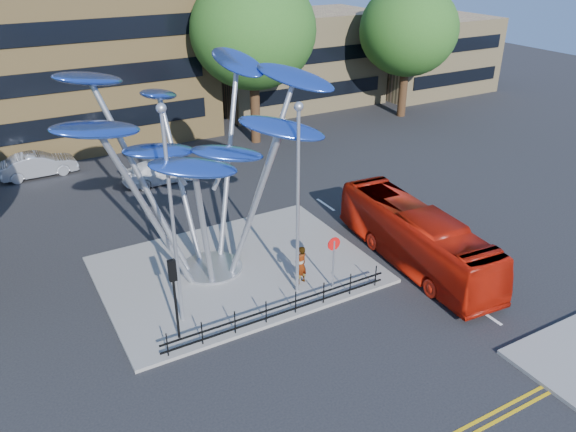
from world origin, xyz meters
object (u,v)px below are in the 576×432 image
tree_right (253,31)px  street_lamp_left (171,202)px  traffic_light_island (174,283)px  parked_car_mid (38,165)px  street_lamp_right (298,186)px  red_bus (416,237)px  no_entry_sign_island (334,254)px  leaf_sculpture (199,127)px  tree_far (408,30)px  pedestrian (301,265)px  parked_car_right (161,171)px

tree_right → street_lamp_left: size_ratio=1.38×
tree_right → traffic_light_island: 24.06m
tree_right → parked_car_mid: (-15.22, 0.78, -7.26)m
street_lamp_right → traffic_light_island: (-5.50, -0.50, -2.48)m
tree_right → red_bus: (-1.40, -19.46, -6.66)m
no_entry_sign_island → leaf_sculpture: bearing=134.3°
red_bus → tree_far: bearing=56.0°
tree_right → no_entry_sign_island: (-6.00, -19.48, -6.22)m
red_bus → parked_car_mid: (-13.82, 20.24, -0.61)m
leaf_sculpture → pedestrian: (3.03, -3.18, -5.82)m
red_bus → pedestrian: (-5.64, 0.96, -0.33)m
leaf_sculpture → parked_car_mid: (-5.15, 16.09, -6.10)m
pedestrian → parked_car_right: (-1.60, 14.50, -0.35)m
tree_right → pedestrian: tree_right is taller
parked_car_right → street_lamp_right: bearing=-177.6°
traffic_light_island → parked_car_mid: traffic_light_island is taller
tree_far → parked_car_right: (-22.63, -4.00, -6.41)m
leaf_sculpture → traffic_light_island: leaf_sculpture is taller
tree_right → traffic_light_island: size_ratio=3.54×
traffic_light_island → red_bus: bearing=0.2°
leaf_sculpture → parked_car_right: bearing=82.8°
leaf_sculpture → tree_far: bearing=32.5°
parked_car_right → tree_right: bearing=-67.1°
street_lamp_left → red_bus: 11.83m
street_lamp_right → traffic_light_island: street_lamp_right is taller
red_bus → tree_right: bearing=90.2°
street_lamp_left → no_entry_sign_island: street_lamp_left is taller
street_lamp_right → no_entry_sign_island: (1.50, -0.48, -3.28)m
tree_far → pedestrian: size_ratio=5.98×
traffic_light_island → parked_car_right: 16.22m
street_lamp_left → red_bus: street_lamp_left is taller
tree_right → leaf_sculpture: size_ratio=0.95×
parked_car_right → pedestrian: bearing=-175.6°
traffic_light_island → parked_car_mid: bearing=96.3°
leaf_sculpture → no_entry_sign_island: (4.07, -4.16, -5.06)m
street_lamp_right → tree_far: bearing=41.5°
street_lamp_left → parked_car_right: size_ratio=1.83×
red_bus → parked_car_right: red_bus is taller
tree_right → traffic_light_island: (-13.00, -19.50, -5.42)m
leaf_sculpture → no_entry_sign_island: 7.71m
tree_right → tree_far: 14.03m
leaf_sculpture → traffic_light_island: 6.65m
tree_far → parked_car_mid: size_ratio=2.30×
tree_right → tree_far: size_ratio=1.12×
street_lamp_right → pedestrian: 4.10m
traffic_light_island → pedestrian: 6.24m
traffic_light_island → parked_car_right: (4.37, 15.50, -1.92)m
tree_right → leaf_sculpture: tree_right is taller
parked_car_mid → pedestrian: bearing=-158.2°
street_lamp_left → parked_car_right: street_lamp_left is taller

